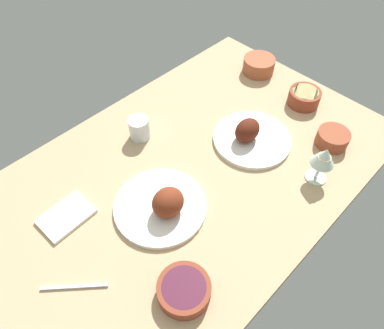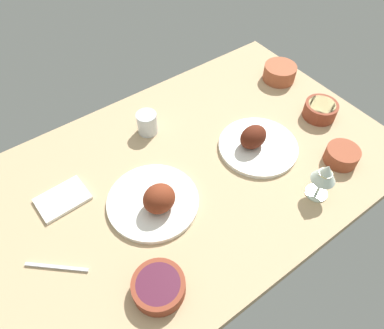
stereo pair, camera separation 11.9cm
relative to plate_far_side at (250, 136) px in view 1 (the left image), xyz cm
name	(u,v)px [view 1 (the left image)]	position (x,y,z in cm)	size (l,w,h in cm)	color
dining_table	(192,172)	(23.64, -5.76, -4.40)	(140.00, 90.00, 4.00)	tan
plate_far_side	(250,136)	(0.00, 0.00, 0.00)	(27.83, 27.83, 9.76)	white
plate_near_viewer	(163,205)	(41.43, -0.40, 0.35)	(28.69, 28.69, 10.54)	white
bowl_soup	(333,138)	(-19.42, 21.31, 0.53)	(11.22, 11.22, 5.37)	brown
bowl_onions	(184,290)	(54.93, 22.52, 0.08)	(14.17, 14.17, 4.52)	brown
bowl_pasta	(304,97)	(-30.75, 1.86, 0.79)	(12.26, 12.26, 5.89)	brown
bowl_cream	(259,65)	(-34.52, -23.53, 1.07)	(13.30, 13.30, 6.44)	#A35133
wine_glass	(324,158)	(-2.45, 25.94, 7.52)	(7.60, 7.60, 14.00)	silver
water_tumbler	(139,128)	(26.37, -29.54, 1.70)	(7.37, 7.37, 8.20)	silver
folded_napkin	(66,216)	(64.12, -19.30, -1.80)	(15.42, 10.85, 1.20)	white
fork_loose	(74,287)	(74.40, 0.79, -2.00)	(17.86, 0.90, 0.80)	silver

